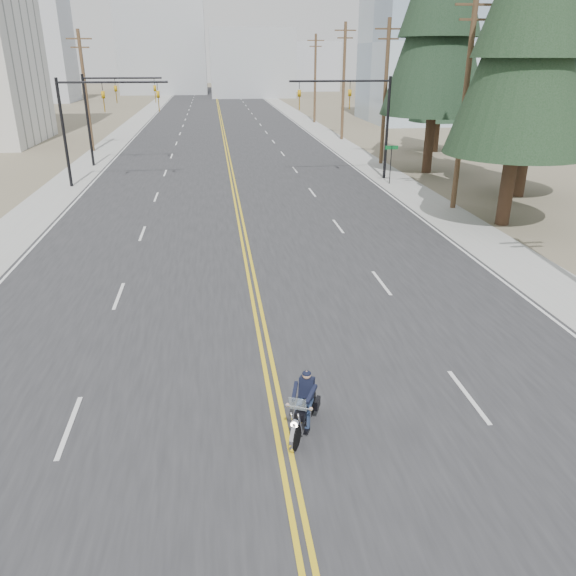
% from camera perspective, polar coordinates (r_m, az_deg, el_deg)
% --- Properties ---
extents(ground_plane, '(400.00, 400.00, 0.00)m').
position_cam_1_polar(ground_plane, '(11.30, 1.39, -24.00)').
color(ground_plane, '#776D56').
rests_on(ground_plane, ground).
extents(road, '(20.00, 200.00, 0.01)m').
position_cam_1_polar(road, '(78.14, -6.75, 16.23)').
color(road, '#303033').
rests_on(road, ground).
extents(sidewalk_left, '(3.00, 200.00, 0.01)m').
position_cam_1_polar(sidewalk_left, '(78.79, -15.46, 15.66)').
color(sidewalk_left, '#A5A5A0').
rests_on(sidewalk_left, ground).
extents(sidewalk_right, '(3.00, 200.00, 0.01)m').
position_cam_1_polar(sidewalk_right, '(79.16, 1.95, 16.44)').
color(sidewalk_right, '#A5A5A0').
rests_on(sidewalk_right, ground).
extents(traffic_mast_left, '(7.10, 0.26, 7.00)m').
position_cam_1_polar(traffic_mast_left, '(40.57, -19.22, 16.63)').
color(traffic_mast_left, black).
rests_on(traffic_mast_left, ground).
extents(traffic_mast_right, '(7.10, 0.26, 7.00)m').
position_cam_1_polar(traffic_mast_right, '(41.12, 7.34, 17.69)').
color(traffic_mast_right, black).
rests_on(traffic_mast_right, ground).
extents(traffic_mast_far, '(6.10, 0.26, 7.00)m').
position_cam_1_polar(traffic_mast_far, '(48.48, -17.83, 17.47)').
color(traffic_mast_far, black).
rests_on(traffic_mast_far, ground).
extents(street_sign, '(0.90, 0.06, 2.62)m').
position_cam_1_polar(street_sign, '(40.09, 10.43, 12.87)').
color(street_sign, black).
rests_on(street_sign, ground).
extents(utility_pole_b, '(2.20, 0.30, 11.50)m').
position_cam_1_polar(utility_pole_b, '(33.71, 17.51, 17.68)').
color(utility_pole_b, brown).
rests_on(utility_pole_b, ground).
extents(utility_pole_c, '(2.20, 0.30, 11.00)m').
position_cam_1_polar(utility_pole_c, '(47.79, 9.85, 19.14)').
color(utility_pole_c, brown).
rests_on(utility_pole_c, ground).
extents(utility_pole_d, '(2.20, 0.30, 11.50)m').
position_cam_1_polar(utility_pole_d, '(62.28, 5.68, 20.26)').
color(utility_pole_d, brown).
rests_on(utility_pole_d, ground).
extents(utility_pole_e, '(2.20, 0.30, 11.00)m').
position_cam_1_polar(utility_pole_e, '(78.94, 2.77, 20.58)').
color(utility_pole_e, brown).
rests_on(utility_pole_e, ground).
extents(utility_pole_left, '(2.20, 0.30, 10.50)m').
position_cam_1_polar(utility_pole_left, '(56.88, -19.89, 18.42)').
color(utility_pole_left, brown).
rests_on(utility_pole_left, ground).
extents(glass_building, '(24.00, 16.00, 20.00)m').
position_cam_1_polar(glass_building, '(84.54, 17.09, 22.73)').
color(glass_building, '#9EB5CC').
rests_on(glass_building, ground).
extents(haze_bldg_a, '(14.00, 12.00, 22.00)m').
position_cam_1_polar(haze_bldg_a, '(127.28, -24.68, 21.80)').
color(haze_bldg_a, '#B7BCC6').
rests_on(haze_bldg_a, ground).
extents(haze_bldg_b, '(18.00, 14.00, 14.00)m').
position_cam_1_polar(haze_bldg_b, '(133.02, -3.72, 21.83)').
color(haze_bldg_b, '#ADB2B7').
rests_on(haze_bldg_b, ground).
extents(haze_bldg_c, '(16.00, 12.00, 18.00)m').
position_cam_1_polar(haze_bldg_c, '(124.72, 12.85, 22.26)').
color(haze_bldg_c, '#B7BCC6').
rests_on(haze_bldg_c, ground).
extents(haze_bldg_d, '(20.00, 15.00, 26.00)m').
position_cam_1_polar(haze_bldg_d, '(148.16, -12.69, 23.76)').
color(haze_bldg_d, '#ADB2B7').
rests_on(haze_bldg_d, ground).
extents(haze_bldg_e, '(14.00, 14.00, 12.00)m').
position_cam_1_polar(haze_bldg_e, '(159.88, 2.16, 21.59)').
color(haze_bldg_e, '#B7BCC6').
rests_on(haze_bldg_e, ground).
extents(motorcyclist, '(1.52, 2.06, 1.48)m').
position_cam_1_polar(motorcyclist, '(13.28, 1.58, -11.72)').
color(motorcyclist, black).
rests_on(motorcyclist, ground).
extents(conifer_near, '(6.93, 6.93, 18.34)m').
position_cam_1_polar(conifer_near, '(30.99, 23.78, 25.05)').
color(conifer_near, '#382619').
rests_on(conifer_near, ground).
extents(conifer_mid, '(6.87, 6.87, 18.32)m').
position_cam_1_polar(conifer_mid, '(38.23, 24.77, 24.05)').
color(conifer_mid, '#382619').
rests_on(conifer_mid, ground).
extents(conifer_far, '(5.14, 5.14, 13.77)m').
position_cam_1_polar(conifer_far, '(55.28, 15.43, 21.36)').
color(conifer_far, '#382619').
rests_on(conifer_far, ground).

